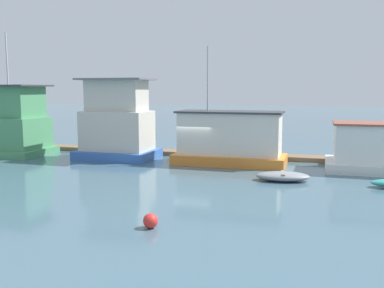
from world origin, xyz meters
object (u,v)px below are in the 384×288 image
(houseboat_green, at_px, (11,123))
(houseboat_orange, at_px, (230,139))
(houseboat_blue, at_px, (117,124))
(buoy_red, at_px, (150,221))
(mooring_post_far_left, at_px, (264,152))
(dinghy_grey, at_px, (283,176))
(houseboat_white, at_px, (374,149))

(houseboat_green, distance_m, houseboat_orange, 16.53)
(houseboat_blue, distance_m, buoy_red, 16.01)
(houseboat_green, distance_m, mooring_post_far_left, 18.77)
(houseboat_green, xyz_separation_m, dinghy_grey, (20.33, -3.53, -2.11))
(houseboat_blue, relative_size, houseboat_orange, 0.73)
(dinghy_grey, relative_size, buoy_red, 5.65)
(houseboat_green, distance_m, houseboat_blue, 8.45)
(houseboat_orange, bearing_deg, dinghy_grey, -48.43)
(dinghy_grey, bearing_deg, houseboat_white, 41.72)
(houseboat_blue, xyz_separation_m, houseboat_white, (16.91, 0.21, -1.11))
(houseboat_white, xyz_separation_m, buoy_red, (-8.80, -13.85, -1.07))
(houseboat_white, height_order, dinghy_grey, houseboat_white)
(houseboat_blue, relative_size, mooring_post_far_left, 4.67)
(houseboat_orange, height_order, mooring_post_far_left, houseboat_orange)
(houseboat_white, distance_m, mooring_post_far_left, 7.07)
(houseboat_green, xyz_separation_m, mooring_post_far_left, (18.50, 2.61, -1.76))
(mooring_post_far_left, height_order, buoy_red, mooring_post_far_left)
(dinghy_grey, height_order, buoy_red, buoy_red)
(houseboat_orange, xyz_separation_m, buoy_red, (0.03, -13.71, -1.38))
(houseboat_blue, xyz_separation_m, houseboat_orange, (8.07, 0.08, -0.80))
(houseboat_orange, xyz_separation_m, houseboat_white, (8.83, 0.14, -0.31))
(houseboat_orange, bearing_deg, mooring_post_far_left, 42.28)
(dinghy_grey, height_order, mooring_post_far_left, mooring_post_far_left)
(houseboat_white, height_order, mooring_post_far_left, houseboat_white)
(mooring_post_far_left, xyz_separation_m, buoy_red, (-1.98, -15.53, -0.33))
(houseboat_white, bearing_deg, mooring_post_far_left, 166.12)
(houseboat_green, bearing_deg, buoy_red, -38.02)
(houseboat_blue, distance_m, mooring_post_far_left, 10.42)
(houseboat_white, relative_size, dinghy_grey, 1.83)
(mooring_post_far_left, bearing_deg, houseboat_white, -13.88)
(mooring_post_far_left, bearing_deg, buoy_red, -97.26)
(houseboat_orange, bearing_deg, houseboat_green, -177.26)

